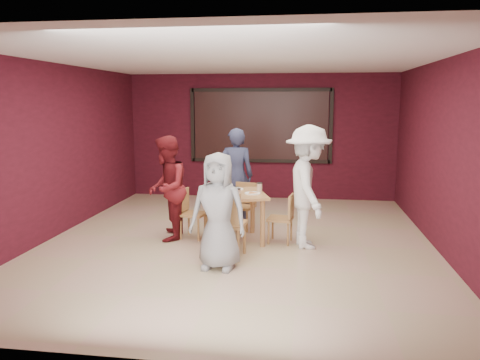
# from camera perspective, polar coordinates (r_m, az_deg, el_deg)

# --- Properties ---
(floor) EXTENTS (7.00, 7.00, 0.00)m
(floor) POSITION_cam_1_polar(r_m,az_deg,el_deg) (7.44, -0.28, -7.51)
(floor) COLOR tan
(floor) RESTS_ON ground
(window_blinds) EXTENTS (3.00, 0.02, 1.50)m
(window_blinds) POSITION_cam_1_polar(r_m,az_deg,el_deg) (10.55, 2.50, 6.64)
(window_blinds) COLOR black
(dining_table) EXTENTS (1.23, 1.23, 0.92)m
(dining_table) POSITION_cam_1_polar(r_m,az_deg,el_deg) (7.33, -0.87, -2.33)
(dining_table) COLOR #C48050
(dining_table) RESTS_ON floor
(chair_front) EXTENTS (0.52, 0.52, 0.97)m
(chair_front) POSITION_cam_1_polar(r_m,az_deg,el_deg) (6.52, -1.64, -4.98)
(chair_front) COLOR #A36B3F
(chair_front) RESTS_ON floor
(chair_back) EXTENTS (0.47, 0.47, 0.79)m
(chair_back) POSITION_cam_1_polar(r_m,az_deg,el_deg) (8.11, 0.46, -2.81)
(chair_back) COLOR #A36B3F
(chair_back) RESTS_ON floor
(chair_left) EXTENTS (0.45, 0.45, 0.79)m
(chair_left) POSITION_cam_1_polar(r_m,az_deg,el_deg) (7.60, -6.19, -3.70)
(chair_left) COLOR #A36B3F
(chair_left) RESTS_ON floor
(chair_right) EXTENTS (0.42, 0.42, 0.77)m
(chair_right) POSITION_cam_1_polar(r_m,az_deg,el_deg) (7.30, 5.44, -4.35)
(chair_right) COLOR #A36B3F
(chair_right) RESTS_ON floor
(diner_front) EXTENTS (0.80, 0.57, 1.54)m
(diner_front) POSITION_cam_1_polar(r_m,az_deg,el_deg) (6.11, -2.67, -3.82)
(diner_front) COLOR gray
(diner_front) RESTS_ON floor
(diner_back) EXTENTS (0.68, 0.49, 1.72)m
(diner_back) POSITION_cam_1_polar(r_m,az_deg,el_deg) (8.47, -0.49, 0.56)
(diner_back) COLOR #2D3250
(diner_back) RESTS_ON floor
(diner_left) EXTENTS (0.74, 0.89, 1.66)m
(diner_left) POSITION_cam_1_polar(r_m,az_deg,el_deg) (7.48, -8.91, -1.00)
(diner_left) COLOR maroon
(diner_left) RESTS_ON floor
(diner_right) EXTENTS (0.90, 1.30, 1.85)m
(diner_right) POSITION_cam_1_polar(r_m,az_deg,el_deg) (7.06, 8.32, -0.84)
(diner_right) COLOR white
(diner_right) RESTS_ON floor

